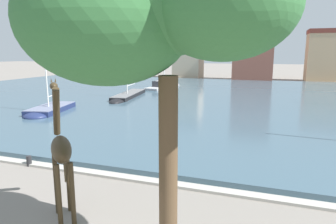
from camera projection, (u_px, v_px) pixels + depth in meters
name	position (u px, v px, depth m)	size (l,w,h in m)	color
harbor_water	(231.00, 98.00, 35.07)	(84.50, 47.65, 0.36)	#3D5666
quay_edge_coping	(155.00, 182.00, 12.74)	(84.50, 0.50, 0.12)	#ADA89E
giraffe_statue	(61.00, 151.00, 9.67)	(2.04, 2.15, 4.54)	#382B19
sailboat_grey	(164.00, 87.00, 44.43)	(2.92, 8.90, 6.20)	#939399
sailboat_black	(127.00, 97.00, 34.44)	(3.05, 9.60, 6.70)	black
sailboat_navy	(48.00, 111.00, 25.89)	(3.32, 6.29, 9.51)	navy
shade_tree	(145.00, 16.00, 6.46)	(5.98, 3.90, 7.57)	brown
mooring_bollard	(29.00, 161.00, 14.62)	(0.24, 0.24, 0.50)	#232326
townhouse_wide_warehouse	(188.00, 52.00, 63.90)	(5.80, 5.24, 10.99)	#C6B293
townhouse_narrow_midrow	(254.00, 50.00, 58.21)	(7.47, 7.29, 11.71)	#8E5142
townhouse_end_terrace	(328.00, 56.00, 56.13)	(7.68, 5.85, 9.59)	tan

